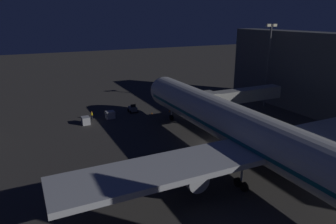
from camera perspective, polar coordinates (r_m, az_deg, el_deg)
ground_plane at (r=54.02m, az=7.58°, el=-5.99°), size 320.00×320.00×0.00m
airliner_at_gate at (r=43.29m, az=16.56°, el=-4.57°), size 54.67×66.51×19.40m
jet_bridge at (r=63.72m, az=12.23°, el=2.82°), size 19.48×3.40×7.25m
apron_floodlight_mast at (r=77.58m, az=18.08°, el=9.09°), size 2.90×0.50×19.58m
pushback_tug at (r=71.53m, az=-6.55°, el=0.58°), size 1.86×2.33×1.95m
baggage_container_near_belt at (r=65.28m, az=-15.01°, el=-1.55°), size 1.56×1.88×1.58m
baggage_container_mid_row at (r=67.82m, az=-10.68°, el=-0.52°), size 1.87×1.63×1.61m
ground_crew_marshaller_fwd at (r=68.14m, az=-13.95°, el=-0.52°), size 0.40×0.40×1.74m
traffic_cone_nose_port at (r=71.29m, az=0.24°, el=0.22°), size 0.36×0.36×0.55m
traffic_cone_nose_starboard at (r=69.55m, az=-3.02°, el=-0.25°), size 0.36×0.36×0.55m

